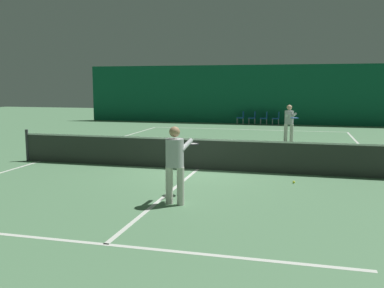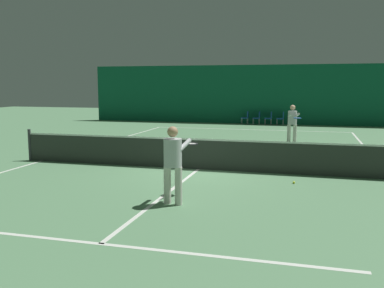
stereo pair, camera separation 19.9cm
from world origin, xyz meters
name	(u,v)px [view 2 (the right image)]	position (x,y,z in m)	size (l,w,h in m)	color
ground_plane	(198,169)	(0.00, 0.00, 0.00)	(60.00, 60.00, 0.00)	#56845B
backdrop_curtain	(259,95)	(0.00, 15.69, 1.91)	(23.00, 0.12, 3.83)	#0F5138
court_line_baseline_far	(250,130)	(0.00, 11.90, 0.00)	(11.00, 0.10, 0.00)	silver
court_line_service_far	(234,142)	(0.00, 6.40, 0.00)	(8.25, 0.10, 0.00)	silver
court_line_service_near	(101,244)	(0.00, -6.40, 0.00)	(8.25, 0.10, 0.00)	silver
court_line_sideline_left	(42,161)	(-5.50, 0.00, 0.00)	(0.10, 23.80, 0.00)	silver
court_line_centre	(198,169)	(0.00, 0.00, 0.00)	(0.10, 12.80, 0.00)	silver
tennis_net	(198,153)	(0.00, 0.00, 0.51)	(12.00, 0.10, 1.07)	#2D332D
player_near	(174,159)	(0.43, -3.82, 0.99)	(0.54, 1.40, 1.70)	beige
player_far	(292,121)	(2.53, 6.79, 0.98)	(0.68, 1.40, 1.69)	beige
courtside_chair_0	(246,117)	(-0.72, 15.14, 0.49)	(0.44, 0.44, 0.84)	#99999E
courtside_chair_1	(258,117)	(0.03, 15.14, 0.49)	(0.44, 0.44, 0.84)	#99999E
courtside_chair_2	(269,117)	(0.79, 15.14, 0.49)	(0.44, 0.44, 0.84)	#99999E
courtside_chair_3	(281,118)	(1.54, 15.14, 0.49)	(0.44, 0.44, 0.84)	#99999E
tennis_ball	(294,182)	(2.90, -1.19, 0.03)	(0.07, 0.07, 0.07)	#D1DB33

